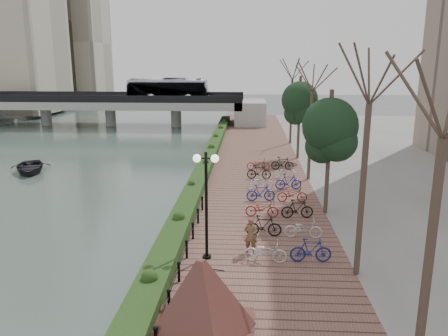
# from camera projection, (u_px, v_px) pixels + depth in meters

# --- Properties ---
(ground) EXTENTS (220.00, 220.00, 0.00)m
(ground) POSITION_uv_depth(u_px,v_px,m) (135.00, 307.00, 15.15)
(ground) COLOR #59595B
(ground) RESTS_ON ground
(river_water) EXTENTS (30.00, 130.00, 0.02)m
(river_water) POSITION_uv_depth(u_px,v_px,m) (44.00, 156.00, 40.27)
(river_water) COLOR #46574E
(river_water) RESTS_ON ground
(promenade) EXTENTS (8.00, 75.00, 0.50)m
(promenade) POSITION_uv_depth(u_px,v_px,m) (250.00, 176.00, 31.86)
(promenade) COLOR brown
(promenade) RESTS_ON ground
(hedge) EXTENTS (1.10, 56.00, 0.60)m
(hedge) POSITION_uv_depth(u_px,v_px,m) (207.00, 161.00, 34.35)
(hedge) COLOR #1E3915
(hedge) RESTS_ON promenade
(chain_fence) EXTENTS (0.10, 14.10, 0.70)m
(chain_fence) POSITION_uv_depth(u_px,v_px,m) (183.00, 261.00, 16.81)
(chain_fence) COLOR black
(chain_fence) RESTS_ON promenade
(granite_monument) EXTENTS (4.39, 4.39, 2.49)m
(granite_monument) POSITION_uv_depth(u_px,v_px,m) (201.00, 300.00, 12.26)
(granite_monument) COLOR #48261F
(granite_monument) RESTS_ON promenade
(lamppost) EXTENTS (1.02, 0.32, 4.42)m
(lamppost) POSITION_uv_depth(u_px,v_px,m) (206.00, 182.00, 17.13)
(lamppost) COLOR black
(lamppost) RESTS_ON promenade
(motorcycle) EXTENTS (0.81, 1.64, 0.98)m
(motorcycle) POSITION_uv_depth(u_px,v_px,m) (212.00, 292.00, 14.23)
(motorcycle) COLOR black
(motorcycle) RESTS_ON promenade
(pedestrian) EXTENTS (0.62, 0.46, 1.55)m
(pedestrian) POSITION_uv_depth(u_px,v_px,m) (251.00, 235.00, 18.18)
(pedestrian) COLOR brown
(pedestrian) RESTS_ON promenade
(bicycle_parking) EXTENTS (2.40, 17.32, 1.00)m
(bicycle_parking) POSITION_uv_depth(u_px,v_px,m) (276.00, 194.00, 25.00)
(bicycle_parking) COLOR silver
(bicycle_parking) RESTS_ON promenade
(street_trees) EXTENTS (3.20, 37.12, 6.80)m
(street_trees) POSITION_uv_depth(u_px,v_px,m) (318.00, 142.00, 26.16)
(street_trees) COLOR #3D3124
(street_trees) RESTS_ON promenade
(bridge) EXTENTS (36.00, 10.77, 6.50)m
(bridge) POSITION_uv_depth(u_px,v_px,m) (122.00, 101.00, 58.81)
(bridge) COLOR gray
(bridge) RESTS_ON ground
(boat) EXTENTS (4.43, 5.07, 0.88)m
(boat) POSITION_uv_depth(u_px,v_px,m) (30.00, 167.00, 33.83)
(boat) COLOR black
(boat) RESTS_ON river_water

